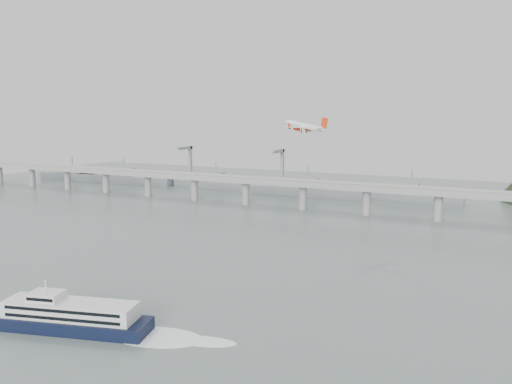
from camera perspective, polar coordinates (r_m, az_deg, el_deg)
The scene contains 5 objects.
ground at distance 205.50m, azimuth -6.89°, elevation -12.11°, with size 900.00×900.00×0.00m, color slate.
bridge at distance 380.15m, azimuth 9.46°, elevation 0.27°, with size 800.00×22.00×23.90m.
distant_fleet at distance 503.65m, azimuth -5.43°, elevation 1.10°, with size 453.00×60.90×40.00m.
ferry at distance 187.42m, azimuth -20.40°, elevation -13.19°, with size 90.14×33.11×17.29m.
airliner at distance 279.95m, azimuth 5.59°, elevation 7.50°, with size 30.92×28.95×8.83m.
Camera 1 is at (105.13, -160.78, 72.99)m, focal length 35.00 mm.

